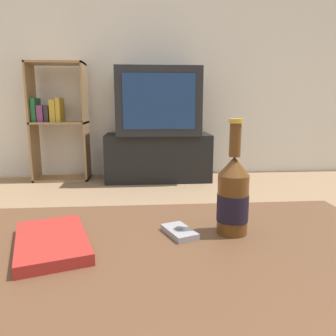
{
  "coord_description": "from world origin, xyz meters",
  "views": [
    {
      "loc": [
        -0.0,
        -0.64,
        0.78
      ],
      "look_at": [
        0.08,
        0.38,
        0.58
      ],
      "focal_mm": 35.0,
      "sensor_mm": 36.0,
      "label": 1
    }
  ],
  "objects": [
    {
      "name": "coffee_table",
      "position": [
        0.0,
        0.0,
        0.41
      ],
      "size": [
        1.15,
        0.63,
        0.48
      ],
      "color": "brown",
      "rests_on": "ground_plane"
    },
    {
      "name": "television",
      "position": [
        0.17,
        2.72,
        0.8
      ],
      "size": [
        0.81,
        0.59,
        0.65
      ],
      "color": "black",
      "rests_on": "tv_stand"
    },
    {
      "name": "table_book",
      "position": [
        -0.2,
        0.04,
        0.49
      ],
      "size": [
        0.21,
        0.27,
        0.02
      ],
      "rotation": [
        0.0,
        0.0,
        0.31
      ],
      "color": "maroon",
      "rests_on": "coffee_table"
    },
    {
      "name": "bookshelf",
      "position": [
        -0.86,
        2.81,
        0.63
      ],
      "size": [
        0.55,
        0.3,
        1.19
      ],
      "color": "#99754C",
      "rests_on": "ground_plane"
    },
    {
      "name": "beer_bottle",
      "position": [
        0.21,
        0.08,
        0.57
      ],
      "size": [
        0.07,
        0.07,
        0.27
      ],
      "color": "#563314",
      "rests_on": "coffee_table"
    },
    {
      "name": "cell_phone",
      "position": [
        0.08,
        0.08,
        0.49
      ],
      "size": [
        0.08,
        0.11,
        0.02
      ],
      "rotation": [
        0.0,
        0.0,
        0.37
      ],
      "color": "gray",
      "rests_on": "coffee_table"
    },
    {
      "name": "back_wall",
      "position": [
        0.0,
        3.02,
        1.3
      ],
      "size": [
        8.0,
        0.05,
        2.6
      ],
      "color": "silver",
      "rests_on": "ground_plane"
    },
    {
      "name": "tv_stand",
      "position": [
        0.17,
        2.72,
        0.24
      ],
      "size": [
        1.07,
        0.46,
        0.48
      ],
      "color": "black",
      "rests_on": "ground_plane"
    }
  ]
}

